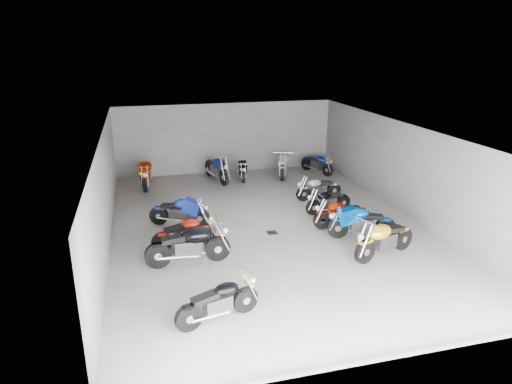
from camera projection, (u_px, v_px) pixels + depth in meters
ground at (268, 227)px, 15.14m from camera, size 14.00×14.00×0.00m
wall_back at (226, 138)px, 21.07m from camera, size 10.00×0.10×3.20m
wall_left at (105, 193)px, 13.44m from camera, size 0.10×14.00×3.20m
wall_right at (406, 170)px, 15.84m from camera, size 0.10×14.00×3.20m
ceiling at (269, 131)px, 14.13m from camera, size 10.00×14.00×0.04m
drain_grate at (272, 232)px, 14.68m from camera, size 0.32×0.32×0.01m
motorcycle_left_a at (219, 301)px, 9.94m from camera, size 1.94×0.70×0.88m
motorcycle_left_c at (189, 245)px, 12.47m from camera, size 2.36×0.46×1.04m
motorcycle_left_d at (185, 232)px, 13.51m from camera, size 1.96×0.59×0.87m
motorcycle_left_e at (180, 212)px, 15.09m from camera, size 1.95×0.96×0.91m
motorcycle_right_b at (384, 239)px, 12.91m from camera, size 2.19×0.89×1.00m
motorcycle_right_c at (361, 222)px, 14.16m from camera, size 2.11×0.70×0.94m
motorcycle_right_d at (342, 214)px, 14.98m from camera, size 1.98×0.41×0.87m
motorcycle_right_e at (328, 201)px, 16.30m from camera, size 1.83×0.52×0.81m
motorcycle_right_f at (318, 188)px, 17.67m from camera, size 1.89×0.42×0.83m
motorcycle_back_a at (146, 173)px, 19.19m from camera, size 0.53×2.38×1.04m
motorcycle_back_c at (217, 168)px, 19.95m from camera, size 0.71×2.32×1.03m
motorcycle_back_d at (242, 169)px, 20.27m from camera, size 0.43×1.90×0.84m
motorcycle_back_e at (283, 164)px, 20.69m from camera, size 0.97×2.25×1.03m
motorcycle_back_f at (317, 164)px, 21.13m from camera, size 0.92×1.82×0.85m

